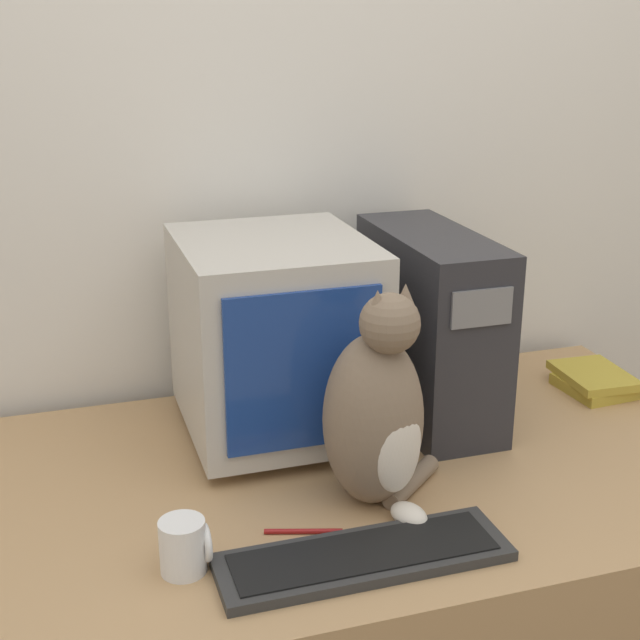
{
  "coord_description": "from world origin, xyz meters",
  "views": [
    {
      "loc": [
        -0.53,
        -0.99,
        1.6
      ],
      "look_at": [
        -0.06,
        0.48,
        1.06
      ],
      "focal_mm": 50.0,
      "sensor_mm": 36.0,
      "label": 1
    }
  ],
  "objects": [
    {
      "name": "wall_back",
      "position": [
        0.0,
        0.95,
        1.25
      ],
      "size": [
        7.0,
        0.05,
        2.5
      ],
      "color": "silver",
      "rests_on": "ground_plane"
    },
    {
      "name": "desk",
      "position": [
        0.0,
        0.44,
        0.38
      ],
      "size": [
        1.58,
        0.88,
        0.76
      ],
      "color": "tan",
      "rests_on": "ground_plane"
    },
    {
      "name": "crt_monitor",
      "position": [
        -0.11,
        0.64,
        0.98
      ],
      "size": [
        0.37,
        0.42,
        0.41
      ],
      "color": "#BCB7AD",
      "rests_on": "desk"
    },
    {
      "name": "computer_tower",
      "position": [
        0.23,
        0.63,
        0.96
      ],
      "size": [
        0.18,
        0.45,
        0.4
      ],
      "color": "#28282D",
      "rests_on": "desk"
    },
    {
      "name": "keyboard",
      "position": [
        -0.1,
        0.14,
        0.77
      ],
      "size": [
        0.47,
        0.15,
        0.02
      ],
      "color": "#2D2D2D",
      "rests_on": "desk"
    },
    {
      "name": "cat",
      "position": [
        -0.01,
        0.31,
        0.94
      ],
      "size": [
        0.27,
        0.25,
        0.41
      ],
      "rotation": [
        0.0,
        0.0,
        0.32
      ],
      "color": "#7A6651",
      "rests_on": "desk"
    },
    {
      "name": "book_stack",
      "position": [
        0.65,
        0.62,
        0.79
      ],
      "size": [
        0.16,
        0.19,
        0.04
      ],
      "color": "gold",
      "rests_on": "desk"
    },
    {
      "name": "pen",
      "position": [
        -0.16,
        0.25,
        0.77
      ],
      "size": [
        0.13,
        0.05,
        0.01
      ],
      "color": "maroon",
      "rests_on": "desk"
    },
    {
      "name": "mug",
      "position": [
        -0.37,
        0.21,
        0.81
      ],
      "size": [
        0.08,
        0.07,
        0.09
      ],
      "color": "white",
      "rests_on": "desk"
    }
  ]
}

